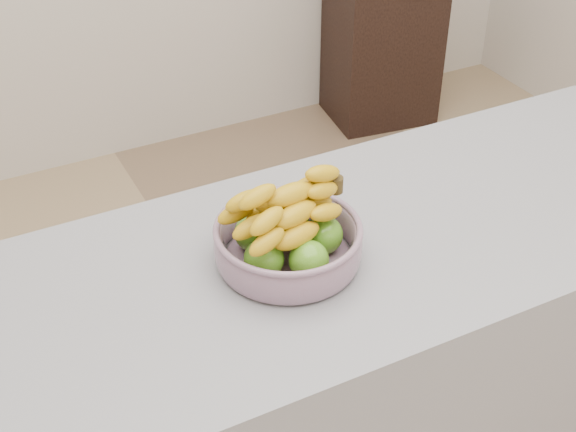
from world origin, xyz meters
name	(u,v)px	position (x,y,z in m)	size (l,w,h in m)	color
counter	(359,396)	(0.00, -0.01, 0.45)	(2.00, 0.60, 0.90)	gray
cabinet	(383,33)	(1.21, 1.78, 0.40)	(0.45, 0.36, 0.81)	black
fruit_bowl	(288,238)	(-0.18, -0.01, 0.95)	(0.27, 0.27, 0.16)	#979FB5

